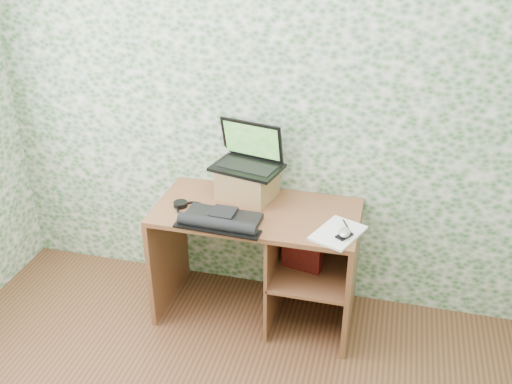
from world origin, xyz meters
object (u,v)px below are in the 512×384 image
(riser, at_px, (247,183))
(notepad, at_px, (338,233))
(keyboard, at_px, (221,220))
(laptop, at_px, (249,156))
(desk, at_px, (270,247))

(riser, height_order, notepad, riser)
(keyboard, bearing_deg, riser, 82.52)
(riser, xyz_separation_m, notepad, (0.59, -0.29, -0.09))
(notepad, bearing_deg, laptop, 172.91)
(riser, xyz_separation_m, keyboard, (-0.06, -0.35, -0.07))
(riser, bearing_deg, keyboard, -100.21)
(desk, bearing_deg, laptop, 137.71)
(desk, bearing_deg, notepad, -22.99)
(riser, distance_m, keyboard, 0.36)
(desk, height_order, laptop, laptop)
(laptop, bearing_deg, keyboard, -86.22)
(desk, xyz_separation_m, laptop, (-0.17, 0.16, 0.52))
(riser, relative_size, keyboard, 0.63)
(keyboard, relative_size, notepad, 1.65)
(notepad, bearing_deg, riser, 176.14)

